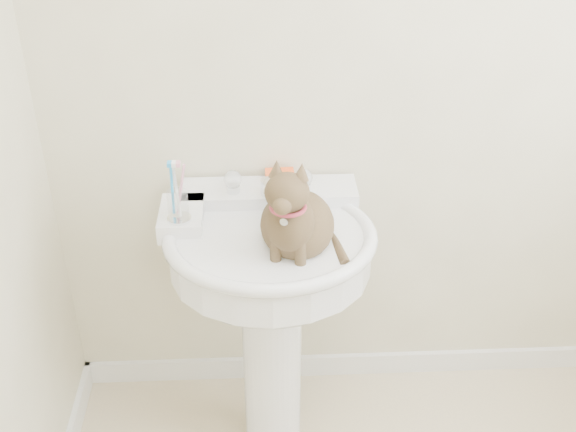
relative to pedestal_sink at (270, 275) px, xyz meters
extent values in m
cube|color=white|center=(0.40, 0.28, -0.65)|extent=(2.20, 0.02, 0.09)
cylinder|color=white|center=(0.00, -0.01, -0.36)|extent=(0.19, 0.19, 0.67)
cylinder|color=white|center=(0.00, -0.01, 0.08)|extent=(0.59, 0.59, 0.13)
ellipsoid|color=white|center=(0.00, -0.01, 0.02)|extent=(0.55, 0.47, 0.21)
torus|color=white|center=(0.00, -0.01, 0.14)|extent=(0.63, 0.63, 0.04)
cube|color=white|center=(0.00, 0.20, 0.16)|extent=(0.55, 0.15, 0.06)
cube|color=white|center=(-0.26, 0.08, 0.16)|extent=(0.13, 0.20, 0.06)
cylinder|color=silver|center=(0.00, 0.16, 0.21)|extent=(0.05, 0.05, 0.05)
cylinder|color=silver|center=(0.00, 0.11, 0.24)|extent=(0.04, 0.04, 0.14)
sphere|color=white|center=(-0.11, 0.18, 0.23)|extent=(0.06, 0.06, 0.06)
sphere|color=white|center=(0.11, 0.18, 0.23)|extent=(0.06, 0.06, 0.06)
cube|color=#F2531D|center=(0.04, 0.25, 0.20)|extent=(0.09, 0.06, 0.03)
cylinder|color=silver|center=(-0.26, 0.03, 0.19)|extent=(0.07, 0.07, 0.01)
cylinder|color=white|center=(-0.26, 0.03, 0.24)|extent=(0.06, 0.06, 0.09)
cylinder|color=#279BE9|center=(-0.27, 0.03, 0.29)|extent=(0.01, 0.01, 0.17)
cylinder|color=white|center=(-0.26, 0.03, 0.29)|extent=(0.01, 0.01, 0.17)
cylinder|color=pink|center=(-0.25, 0.03, 0.29)|extent=(0.01, 0.01, 0.17)
ellipsoid|color=brown|center=(0.07, -0.04, 0.20)|extent=(0.21, 0.24, 0.19)
ellipsoid|color=brown|center=(0.07, -0.12, 0.26)|extent=(0.14, 0.13, 0.17)
ellipsoid|color=brown|center=(0.07, -0.15, 0.37)|extent=(0.12, 0.11, 0.11)
cone|color=brown|center=(0.04, -0.13, 0.43)|extent=(0.04, 0.04, 0.05)
cone|color=brown|center=(0.11, -0.13, 0.43)|extent=(0.04, 0.04, 0.05)
cylinder|color=brown|center=(0.18, -0.02, 0.14)|extent=(0.03, 0.03, 0.22)
torus|color=maroon|center=(0.07, -0.14, 0.32)|extent=(0.10, 0.10, 0.01)
camera|label=1|loc=(-0.03, -1.75, 1.30)|focal=45.00mm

